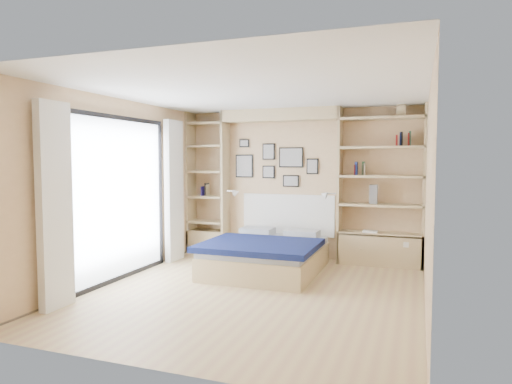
% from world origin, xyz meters
% --- Properties ---
extents(ground, '(4.50, 4.50, 0.00)m').
position_xyz_m(ground, '(0.00, 0.00, 0.00)').
color(ground, tan).
rests_on(ground, ground).
extents(room_shell, '(4.50, 4.50, 4.50)m').
position_xyz_m(room_shell, '(-0.39, 1.52, 1.08)').
color(room_shell, '#D6B181').
rests_on(room_shell, ground).
extents(bed, '(1.60, 2.14, 1.07)m').
position_xyz_m(bed, '(-0.20, 1.10, 0.26)').
color(bed, tan).
rests_on(bed, ground).
extents(photo_gallery, '(1.48, 0.02, 0.82)m').
position_xyz_m(photo_gallery, '(-0.45, 2.22, 1.60)').
color(photo_gallery, black).
rests_on(photo_gallery, ground).
extents(reading_lamps, '(1.92, 0.12, 0.15)m').
position_xyz_m(reading_lamps, '(-0.30, 2.00, 1.10)').
color(reading_lamps, silver).
rests_on(reading_lamps, ground).
extents(shelf_decor, '(3.51, 0.23, 2.03)m').
position_xyz_m(shelf_decor, '(1.04, 2.07, 1.68)').
color(shelf_decor, '#A51E1E').
rests_on(shelf_decor, ground).
extents(deck, '(3.20, 4.00, 0.05)m').
position_xyz_m(deck, '(-3.60, 0.00, 0.00)').
color(deck, '#706252').
rests_on(deck, ground).
extents(deck_chair, '(0.65, 0.92, 0.85)m').
position_xyz_m(deck_chair, '(-2.93, 0.33, 0.40)').
color(deck_chair, tan).
rests_on(deck_chair, ground).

